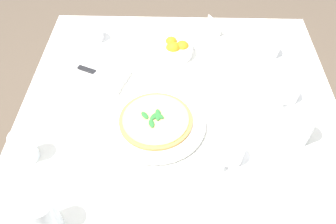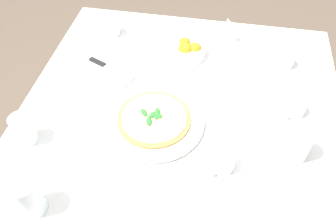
{
  "view_description": "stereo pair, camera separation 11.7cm",
  "coord_description": "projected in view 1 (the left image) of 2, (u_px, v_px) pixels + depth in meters",
  "views": [
    {
      "loc": [
        -0.02,
        -0.81,
        1.62
      ],
      "look_at": [
        -0.04,
        -0.04,
        0.74
      ],
      "focal_mm": 36.71,
      "sensor_mm": 36.0,
      "label": 1
    },
    {
      "loc": [
        0.1,
        -0.8,
        1.62
      ],
      "look_at": [
        -0.04,
        -0.04,
        0.74
      ],
      "focal_mm": 36.71,
      "sensor_mm": 36.0,
      "label": 2
    }
  ],
  "objects": [
    {
      "name": "coffee_cup_near_right",
      "position": [
        231.0,
        154.0,
        1.04
      ],
      "size": [
        0.13,
        0.13,
        0.07
      ],
      "color": "white",
      "rests_on": "dining_table"
    },
    {
      "name": "coffee_cup_far_left",
      "position": [
        269.0,
        50.0,
        1.38
      ],
      "size": [
        0.13,
        0.13,
        0.06
      ],
      "color": "white",
      "rests_on": "dining_table"
    },
    {
      "name": "water_glass_right_edge",
      "position": [
        300.0,
        128.0,
        1.08
      ],
      "size": [
        0.08,
        0.08,
        0.13
      ],
      "color": "white",
      "rests_on": "dining_table"
    },
    {
      "name": "coffee_cup_left_edge",
      "position": [
        94.0,
        34.0,
        1.45
      ],
      "size": [
        0.13,
        0.13,
        0.07
      ],
      "color": "white",
      "rests_on": "dining_table"
    },
    {
      "name": "ground_plane",
      "position": [
        176.0,
        202.0,
        1.76
      ],
      "size": [
        8.0,
        8.0,
        0.0
      ],
      "primitive_type": "plane",
      "color": "brown"
    },
    {
      "name": "water_glass_near_left",
      "position": [
        25.0,
        148.0,
        1.04
      ],
      "size": [
        0.07,
        0.07,
        0.11
      ],
      "color": "white",
      "rests_on": "dining_table"
    },
    {
      "name": "pizza",
      "position": [
        156.0,
        120.0,
        1.14
      ],
      "size": [
        0.25,
        0.25,
        0.02
      ],
      "color": "#C68E47",
      "rests_on": "pizza_plate"
    },
    {
      "name": "citrus_bowl",
      "position": [
        175.0,
        49.0,
        1.39
      ],
      "size": [
        0.15,
        0.15,
        0.07
      ],
      "color": "white",
      "rests_on": "dining_table"
    },
    {
      "name": "coffee_cup_center_back",
      "position": [
        288.0,
        94.0,
        1.22
      ],
      "size": [
        0.13,
        0.13,
        0.06
      ],
      "color": "white",
      "rests_on": "dining_table"
    },
    {
      "name": "menu_card",
      "position": [
        214.0,
        26.0,
        1.49
      ],
      "size": [
        0.05,
        0.08,
        0.06
      ],
      "rotation": [
        0.0,
        0.0,
        2.13
      ],
      "color": "white",
      "rests_on": "dining_table"
    },
    {
      "name": "dining_table",
      "position": [
        179.0,
        130.0,
        1.31
      ],
      "size": [
        1.12,
        1.12,
        0.72
      ],
      "color": "white",
      "rests_on": "ground_plane"
    },
    {
      "name": "napkin_folded",
      "position": [
        98.0,
        76.0,
        1.31
      ],
      "size": [
        0.25,
        0.19,
        0.02
      ],
      "rotation": [
        0.0,
        0.0,
        -0.31
      ],
      "color": "white",
      "rests_on": "dining_table"
    },
    {
      "name": "water_glass_far_right",
      "position": [
        45.0,
        217.0,
        0.89
      ],
      "size": [
        0.07,
        0.07,
        0.13
      ],
      "color": "white",
      "rests_on": "dining_table"
    },
    {
      "name": "dinner_knife",
      "position": [
        98.0,
        74.0,
        1.29
      ],
      "size": [
        0.19,
        0.09,
        0.01
      ],
      "rotation": [
        0.0,
        0.0,
        -0.4
      ],
      "color": "silver",
      "rests_on": "napkin_folded"
    },
    {
      "name": "pizza_plate",
      "position": [
        156.0,
        122.0,
        1.15
      ],
      "size": [
        0.34,
        0.34,
        0.02
      ],
      "color": "white",
      "rests_on": "dining_table"
    }
  ]
}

